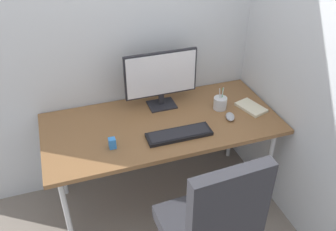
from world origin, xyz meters
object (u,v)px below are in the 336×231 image
Objects in this scene: mouse at (230,117)px; monitor at (161,77)px; pen_holder at (220,103)px; notebook at (251,107)px; desk_clamp_accessory at (112,143)px; office_chair at (212,227)px; keyboard at (179,134)px.

monitor is at bearing 160.24° from mouse.
pen_holder reaches higher than notebook.
desk_clamp_accessory is at bearing -139.41° from monitor.
monitor reaches higher than pen_holder.
mouse is 1.48× the size of desk_clamp_accessory.
desk_clamp_accessory is at bearing -156.92° from mouse.
office_chair is at bearing -59.57° from desk_clamp_accessory.
monitor is 0.48m from pen_holder.
pen_holder is at bearing 113.97° from mouse.
notebook is 3.06× the size of desk_clamp_accessory.
office_chair is 0.68m from keyboard.
pen_holder is at bearing 13.26° from desk_clamp_accessory.
keyboard is 2.03× the size of notebook.
keyboard is (0.05, 0.66, 0.15)m from office_chair.
pen_holder is at bearing 28.47° from keyboard.
keyboard is 4.20× the size of mouse.
desk_clamp_accessory reaches higher than keyboard.
notebook is (0.62, 0.14, -0.00)m from keyboard.
pen_holder is at bearing 144.11° from notebook.
monitor is 0.63m from desk_clamp_accessory.
monitor reaches higher than desk_clamp_accessory.
keyboard is at bearing 176.30° from notebook.
notebook is at bearing 6.55° from desk_clamp_accessory.
office_chair is 1.05m from notebook.
keyboard is at bearing -90.91° from monitor.
monitor is at bearing 154.69° from pen_holder.
mouse is 0.48× the size of notebook.
office_chair reaches higher than keyboard.
pen_holder reaches higher than desk_clamp_accessory.
office_chair is 2.56× the size of keyboard.
keyboard is 6.20× the size of desk_clamp_accessory.
monitor is at bearing 87.04° from office_chair.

